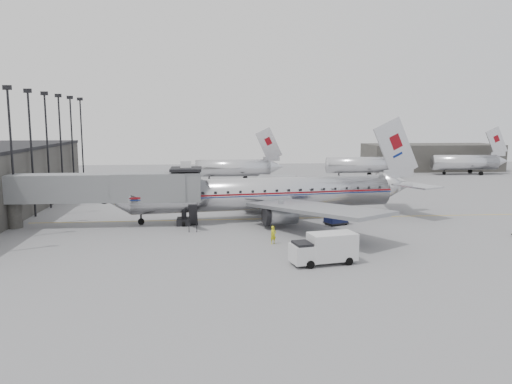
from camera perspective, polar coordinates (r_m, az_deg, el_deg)
The scene contains 12 objects.
ground at distance 53.34m, azimuth 1.66°, elevation -4.34°, with size 160.00×160.00×0.00m, color slate.
hangar at distance 123.22m, azimuth 19.36°, elevation 3.79°, with size 30.00×12.00×6.00m, color #353330.
apron_line at distance 59.57m, azimuth 3.82°, elevation -3.02°, with size 0.15×60.00×0.01m, color gold.
jet_bridge at distance 56.77m, azimuth -15.73°, elevation 0.40°, with size 21.00×6.20×7.10m.
floodlight_masts at distance 68.10m, azimuth -23.49°, elevation 4.83°, with size 0.90×42.25×15.25m.
distant_aircraft_near at distance 94.20m, azimuth -2.53°, elevation 2.84°, with size 16.39×3.20×10.26m.
distant_aircraft_mid at distance 102.73m, azimuth 12.02°, elevation 3.12°, with size 16.39×3.20×10.26m.
distant_aircraft_far at distance 115.73m, azimuth 22.85°, elevation 3.21°, with size 16.39×3.20×10.26m.
airliner at distance 58.76m, azimuth 1.69°, elevation -0.15°, with size 38.09×35.08×12.08m.
service_van at distance 41.11m, azimuth 7.81°, elevation -6.36°, with size 5.64×3.05×2.52m.
baggage_cart_navy at distance 56.48m, azimuth 9.13°, elevation -2.73°, with size 2.81×2.50×1.82m.
ramp_worker at distance 47.29m, azimuth 1.98°, elevation -4.92°, with size 0.63×0.41×1.72m, color gold.
Camera 1 is at (-6.38, -51.66, 11.66)m, focal length 35.00 mm.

